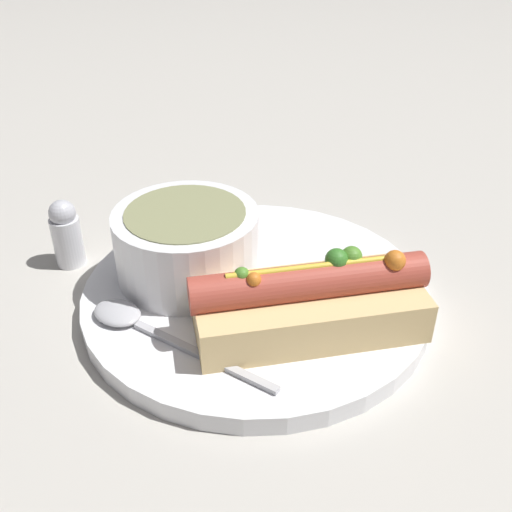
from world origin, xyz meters
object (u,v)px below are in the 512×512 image
(hot_dog, at_px, (309,301))
(soup_bowl, at_px, (187,241))
(spoon, at_px, (135,322))
(salt_shaker, at_px, (66,233))

(hot_dog, xyz_separation_m, soup_bowl, (-0.05, 0.11, 0.01))
(spoon, relative_size, salt_shaker, 2.43)
(spoon, xyz_separation_m, salt_shaker, (-0.01, 0.13, 0.01))
(hot_dog, height_order, salt_shaker, hot_dog)
(soup_bowl, distance_m, spoon, 0.08)
(salt_shaker, bearing_deg, soup_bowl, -50.09)
(soup_bowl, bearing_deg, hot_dog, -66.49)
(soup_bowl, bearing_deg, salt_shaker, 129.91)
(hot_dog, distance_m, soup_bowl, 0.12)
(soup_bowl, xyz_separation_m, salt_shaker, (-0.08, 0.09, -0.02))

